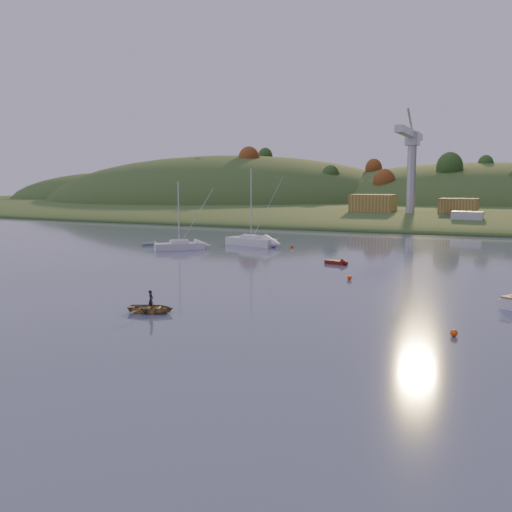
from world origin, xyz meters
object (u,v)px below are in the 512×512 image
at_px(sailboat_near, 179,245).
at_px(sailboat_far, 251,241).
at_px(canoe, 151,308).
at_px(red_tender, 340,263).
at_px(grey_dinghy, 153,244).

bearing_deg(sailboat_near, sailboat_far, 11.66).
relative_size(sailboat_far, canoe, 3.46).
bearing_deg(red_tender, canoe, -84.91).
distance_m(sailboat_near, canoe, 42.81).
xyz_separation_m(canoe, red_tender, (5.80, 32.01, -0.15)).
xyz_separation_m(canoe, grey_dinghy, (-28.23, 40.61, -0.17)).
bearing_deg(sailboat_near, red_tender, -52.88).
relative_size(sailboat_near, sailboat_far, 0.83).
distance_m(sailboat_far, red_tender, 24.73).
bearing_deg(grey_dinghy, sailboat_far, -14.18).
distance_m(sailboat_far, grey_dinghy, 16.04).
height_order(sailboat_near, red_tender, sailboat_near).
height_order(sailboat_near, grey_dinghy, sailboat_near).
bearing_deg(canoe, grey_dinghy, 20.61).
xyz_separation_m(sailboat_far, grey_dinghy, (-14.58, -6.67, -0.58)).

